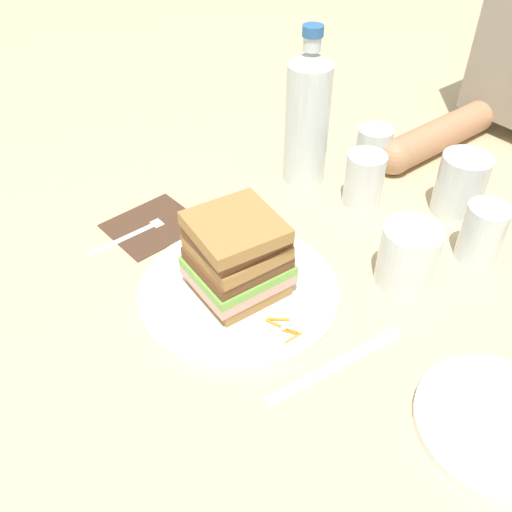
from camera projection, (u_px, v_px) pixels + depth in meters
ground_plane at (247, 286)px, 0.75m from camera, size 3.00×3.00×0.00m
main_plate at (238, 291)px, 0.73m from camera, size 0.27×0.27×0.01m
sandwich at (237, 256)px, 0.69m from camera, size 0.12×0.12×0.12m
carrot_shred_0 at (203, 245)px, 0.79m from camera, size 0.02×0.01×0.00m
carrot_shred_1 at (205, 260)px, 0.77m from camera, size 0.02×0.03×0.00m
carrot_shred_2 at (203, 248)px, 0.79m from camera, size 0.03×0.02×0.00m
carrot_shred_3 at (191, 248)px, 0.79m from camera, size 0.02×0.02×0.00m
carrot_shred_4 at (209, 249)px, 0.79m from camera, size 0.03×0.01×0.00m
carrot_shred_5 at (191, 258)px, 0.77m from camera, size 0.01×0.03×0.00m
carrot_shred_6 at (215, 249)px, 0.79m from camera, size 0.01×0.03×0.00m
carrot_shred_7 at (200, 249)px, 0.78m from camera, size 0.03×0.01×0.00m
carrot_shred_8 at (195, 246)px, 0.79m from camera, size 0.02×0.02×0.00m
carrot_shred_9 at (289, 332)px, 0.67m from camera, size 0.02×0.01×0.00m
carrot_shred_10 at (278, 319)px, 0.68m from camera, size 0.02×0.02×0.00m
carrot_shred_11 at (294, 331)px, 0.67m from camera, size 0.02×0.01×0.00m
carrot_shred_12 at (293, 338)px, 0.66m from camera, size 0.00×0.02×0.00m
carrot_shred_13 at (273, 323)px, 0.68m from camera, size 0.02×0.01×0.00m
napkin_dark at (153, 225)px, 0.85m from camera, size 0.12×0.14×0.00m
fork at (140, 229)px, 0.84m from camera, size 0.02×0.17×0.00m
knife at (332, 367)px, 0.64m from camera, size 0.04×0.20×0.00m
juice_glass at (407, 258)px, 0.73m from camera, size 0.08×0.08×0.09m
water_bottle at (307, 117)px, 0.88m from camera, size 0.07×0.07×0.26m
empty_tumbler_0 at (364, 179)px, 0.87m from camera, size 0.06×0.06×0.09m
empty_tumbler_1 at (373, 148)px, 0.96m from camera, size 0.06×0.06×0.07m
empty_tumbler_2 at (483, 233)px, 0.77m from camera, size 0.06×0.06×0.09m
empty_tumbler_3 at (461, 185)px, 0.85m from camera, size 0.08×0.08×0.10m
side_plate at (499, 425)px, 0.58m from camera, size 0.18×0.18×0.01m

